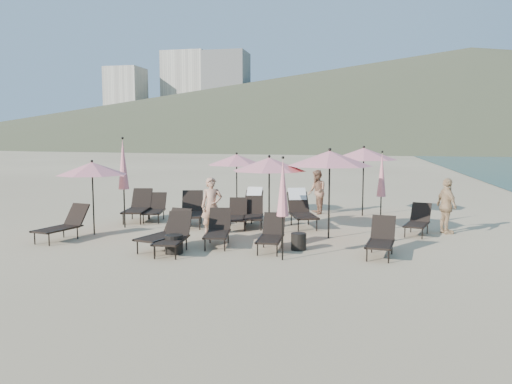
% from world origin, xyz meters
% --- Properties ---
extents(ground, '(800.00, 800.00, 0.00)m').
position_xyz_m(ground, '(0.00, 0.00, 0.00)').
color(ground, '#D6BA8C').
rests_on(ground, ground).
extents(volcanic_headland, '(690.00, 690.00, 55.00)m').
position_xyz_m(volcanic_headland, '(71.37, 302.62, 26.49)').
color(volcanic_headland, brown).
rests_on(volcanic_headland, ground).
extents(hotel_skyline, '(109.00, 82.00, 55.00)m').
position_xyz_m(hotel_skyline, '(-93.62, 271.21, 24.18)').
color(hotel_skyline, beige).
rests_on(hotel_skyline, ground).
extents(lounger_0, '(0.92, 1.70, 0.92)m').
position_xyz_m(lounger_0, '(-5.43, 0.40, 0.43)').
color(lounger_0, black).
rests_on(lounger_0, ground).
extents(lounger_1, '(1.02, 1.75, 0.95)m').
position_xyz_m(lounger_1, '(-2.26, -0.07, 0.44)').
color(lounger_1, black).
rests_on(lounger_1, ground).
extents(lounger_2, '(0.76, 1.64, 0.91)m').
position_xyz_m(lounger_2, '(-1.94, -0.36, 0.43)').
color(lounger_2, black).
rests_on(lounger_2, ground).
extents(lounger_3, '(0.86, 1.63, 0.89)m').
position_xyz_m(lounger_3, '(-1.13, 0.67, 0.42)').
color(lounger_3, black).
rests_on(lounger_3, ground).
extents(lounger_4, '(0.62, 1.50, 0.85)m').
position_xyz_m(lounger_4, '(0.33, 0.41, 0.40)').
color(lounger_4, black).
rests_on(lounger_4, ground).
extents(lounger_5, '(0.76, 1.57, 0.87)m').
position_xyz_m(lounger_5, '(2.97, 0.37, 0.41)').
color(lounger_5, black).
rests_on(lounger_5, ground).
extents(lounger_6, '(1.02, 1.88, 1.02)m').
position_xyz_m(lounger_6, '(-4.90, 3.86, 0.48)').
color(lounger_6, black).
rests_on(lounger_6, ground).
extents(lounger_7, '(1.18, 1.94, 1.05)m').
position_xyz_m(lounger_7, '(-2.81, 3.36, 0.49)').
color(lounger_7, black).
rests_on(lounger_7, ground).
extents(lounger_8, '(0.89, 1.65, 0.90)m').
position_xyz_m(lounger_8, '(-0.84, 3.59, 0.42)').
color(lounger_8, black).
rests_on(lounger_8, ground).
extents(lounger_9, '(0.87, 1.59, 0.86)m').
position_xyz_m(lounger_9, '(-1.29, 3.33, 0.40)').
color(lounger_9, black).
rests_on(lounger_9, ground).
extents(lounger_10, '(1.23, 1.95, 1.15)m').
position_xyz_m(lounger_10, '(0.61, 3.99, 0.55)').
color(lounger_10, black).
rests_on(lounger_10, ground).
extents(lounger_11, '(0.92, 1.58, 0.85)m').
position_xyz_m(lounger_11, '(4.08, 3.33, 0.40)').
color(lounger_11, black).
rests_on(lounger_11, ground).
extents(lounger_12, '(0.92, 1.64, 0.89)m').
position_xyz_m(lounger_12, '(-4.35, 3.99, 0.42)').
color(lounger_12, black).
rests_on(lounger_12, ground).
extents(lounger_13, '(0.67, 1.72, 1.06)m').
position_xyz_m(lounger_13, '(-1.25, 4.91, 0.51)').
color(lounger_13, black).
rests_on(lounger_13, ground).
extents(umbrella_open_0, '(2.00, 2.00, 2.15)m').
position_xyz_m(umbrella_open_0, '(-5.03, 1.27, 1.90)').
color(umbrella_open_0, black).
rests_on(umbrella_open_0, ground).
extents(umbrella_open_1, '(2.13, 2.13, 2.29)m').
position_xyz_m(umbrella_open_1, '(-0.10, 2.33, 2.03)').
color(umbrella_open_1, black).
rests_on(umbrella_open_1, ground).
extents(umbrella_open_2, '(2.32, 2.32, 2.50)m').
position_xyz_m(umbrella_open_2, '(1.61, 2.20, 2.21)').
color(umbrella_open_2, black).
rests_on(umbrella_open_2, ground).
extents(umbrella_open_3, '(2.11, 2.11, 2.27)m').
position_xyz_m(umbrella_open_3, '(-1.92, 5.61, 2.01)').
color(umbrella_open_3, black).
rests_on(umbrella_open_3, ground).
extents(umbrella_open_4, '(2.33, 2.33, 2.51)m').
position_xyz_m(umbrella_open_4, '(2.50, 6.55, 2.22)').
color(umbrella_open_4, black).
rests_on(umbrella_open_4, ground).
extents(umbrella_closed_0, '(0.28, 0.28, 2.36)m').
position_xyz_m(umbrella_closed_0, '(0.77, -0.58, 1.64)').
color(umbrella_closed_0, black).
rests_on(umbrella_closed_0, ground).
extents(umbrella_closed_1, '(0.28, 0.28, 2.39)m').
position_xyz_m(umbrella_closed_1, '(3.05, 3.74, 1.67)').
color(umbrella_closed_1, black).
rests_on(umbrella_closed_1, ground).
extents(umbrella_closed_2, '(0.33, 0.33, 2.81)m').
position_xyz_m(umbrella_closed_2, '(-4.70, 2.50, 1.95)').
color(umbrella_closed_2, black).
rests_on(umbrella_closed_2, ground).
extents(side_table_0, '(0.43, 0.43, 0.45)m').
position_xyz_m(side_table_0, '(-1.88, -0.49, 0.23)').
color(side_table_0, black).
rests_on(side_table_0, ground).
extents(side_table_1, '(0.38, 0.38, 0.42)m').
position_xyz_m(side_table_1, '(0.99, 0.54, 0.21)').
color(side_table_1, black).
rests_on(side_table_1, ground).
extents(beachgoer_a, '(0.71, 0.60, 1.66)m').
position_xyz_m(beachgoer_a, '(-1.70, 1.95, 0.83)').
color(beachgoer_a, tan).
rests_on(beachgoer_a, ground).
extents(beachgoer_b, '(0.86, 0.96, 1.62)m').
position_xyz_m(beachgoer_b, '(0.84, 6.68, 0.81)').
color(beachgoer_b, '#A06F52').
rests_on(beachgoer_b, ground).
extents(beachgoer_c, '(0.72, 1.03, 1.62)m').
position_xyz_m(beachgoer_c, '(4.89, 3.62, 0.81)').
color(beachgoer_c, tan).
rests_on(beachgoer_c, ground).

